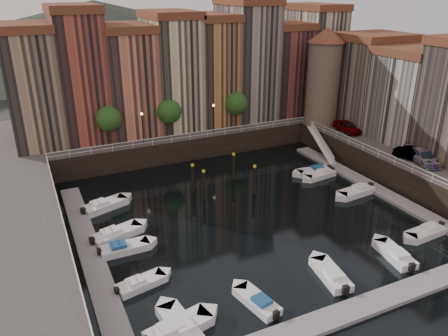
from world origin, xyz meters
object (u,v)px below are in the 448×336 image
corner_tower (324,76)px  gangway (321,143)px  car_b (412,155)px  boat_left_0 (177,329)px  mooring_pilings (221,178)px  boat_left_1 (140,284)px  car_a (347,127)px  car_c (423,157)px  boat_left_2 (124,248)px

corner_tower → gangway: 9.86m
car_b → boat_left_0: bearing=179.9°
mooring_pilings → boat_left_1: bearing=-135.0°
corner_tower → car_a: 8.17m
mooring_pilings → car_b: size_ratio=1.56×
mooring_pilings → corner_tower: bearing=23.6°
car_b → gangway: bearing=88.7°
car_a → car_b: (-0.02, -11.55, -0.10)m
boat_left_1 → car_a: 38.51m
gangway → car_b: size_ratio=1.98×
corner_tower → gangway: corner_tower is taller
corner_tower → car_b: bearing=-86.7°
car_b → car_c: (0.34, -1.25, 0.06)m
boat_left_0 → car_c: car_c is taller
boat_left_0 → boat_left_2: boat_left_0 is taller
boat_left_1 → boat_left_2: bearing=78.2°
boat_left_2 → mooring_pilings: bearing=30.2°
boat_left_0 → boat_left_1: (-0.97, 5.99, -0.07)m
boat_left_0 → gangway: bearing=26.2°
gangway → mooring_pilings: size_ratio=1.27×
boat_left_2 → gangway: bearing=21.4°
boat_left_2 → car_a: size_ratio=0.99×
mooring_pilings → boat_left_2: bearing=-149.8°
boat_left_0 → car_a: bearing=22.2°
boat_left_0 → car_b: 35.44m
car_c → mooring_pilings: bearing=171.7°
boat_left_0 → car_b: size_ratio=1.24×
gangway → car_c: (4.20, -13.27, 1.84)m
corner_tower → boat_left_0: bearing=-139.2°
car_c → boat_left_0: bearing=-148.7°
boat_left_1 → car_c: (34.68, 4.25, 3.43)m
gangway → car_a: size_ratio=1.80×
corner_tower → car_c: 18.95m
mooring_pilings → gangway: bearing=14.0°
car_a → car_b: 11.55m
boat_left_1 → corner_tower: bearing=21.6°
boat_left_1 → car_a: size_ratio=0.93×
corner_tower → boat_left_1: 41.19m
gangway → mooring_pilings: bearing=-166.0°
mooring_pilings → boat_left_1: 18.73m
corner_tower → car_c: corner_tower is taller
gangway → boat_left_2: gangway is taller
boat_left_2 → corner_tower: bearing=26.2°
corner_tower → mooring_pilings: bearing=-156.4°
corner_tower → car_a: (0.98, -4.97, -6.41)m
car_c → car_b: bearing=119.7°
corner_tower → car_b: corner_tower is taller
mooring_pilings → boat_left_1: (-13.21, -13.21, -1.33)m
gangway → boat_left_0: (-29.51, -23.52, -1.52)m
gangway → boat_left_1: bearing=-150.1°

